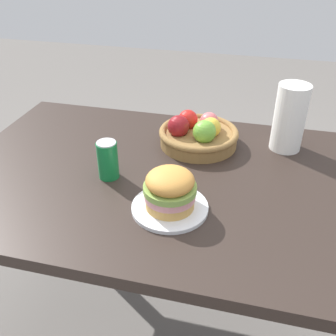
{
  "coord_description": "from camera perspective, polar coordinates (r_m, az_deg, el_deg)",
  "views": [
    {
      "loc": [
        0.27,
        -1.02,
        1.45
      ],
      "look_at": [
        0.02,
        -0.05,
        0.81
      ],
      "focal_mm": 41.4,
      "sensor_mm": 36.0,
      "label": 1
    }
  ],
  "objects": [
    {
      "name": "sandwich",
      "position": [
        1.08,
        0.29,
        -3.11
      ],
      "size": [
        0.15,
        0.15,
        0.12
      ],
      "color": "tan",
      "rests_on": "plate"
    },
    {
      "name": "fruit_basket",
      "position": [
        1.42,
        4.47,
        5.08
      ],
      "size": [
        0.29,
        0.29,
        0.12
      ],
      "color": "olive",
      "rests_on": "dining_table"
    },
    {
      "name": "dining_table",
      "position": [
        1.32,
        -0.46,
        -4.58
      ],
      "size": [
        1.4,
        0.9,
        0.75
      ],
      "color": "#2D231E",
      "rests_on": "ground_plane"
    },
    {
      "name": "ground_plane",
      "position": [
        1.79,
        -0.36,
        -21.34
      ],
      "size": [
        8.0,
        8.0,
        0.0
      ],
      "primitive_type": "plane",
      "color": "slate"
    },
    {
      "name": "paper_towel_roll",
      "position": [
        1.42,
        17.47,
        7.06
      ],
      "size": [
        0.11,
        0.11,
        0.24
      ],
      "primitive_type": "cylinder",
      "color": "white",
      "rests_on": "dining_table"
    },
    {
      "name": "plate",
      "position": [
        1.12,
        0.28,
        -5.82
      ],
      "size": [
        0.22,
        0.22,
        0.01
      ],
      "primitive_type": "cylinder",
      "color": "white",
      "rests_on": "dining_table"
    },
    {
      "name": "soda_can",
      "position": [
        1.24,
        -8.86,
        1.19
      ],
      "size": [
        0.07,
        0.07,
        0.13
      ],
      "color": "#147238",
      "rests_on": "dining_table"
    }
  ]
}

